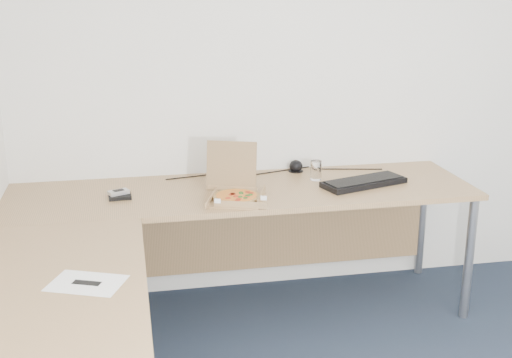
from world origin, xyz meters
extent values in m
cube|color=#A77F50|center=(-0.50, 1.40, 0.71)|extent=(2.50, 0.70, 0.03)
cube|color=#A77F50|center=(-1.40, 0.30, 0.71)|extent=(0.70, 1.50, 0.03)
cylinder|color=gray|center=(0.70, 1.70, 0.35)|extent=(0.05, 0.05, 0.70)
cube|color=#A57F52|center=(-0.56, 1.22, 0.73)|extent=(0.27, 0.27, 0.01)
cube|color=#A57F52|center=(-0.56, 1.37, 0.87)|extent=(0.27, 0.05, 0.26)
cylinder|color=tan|center=(-0.56, 1.22, 0.75)|extent=(0.24, 0.24, 0.02)
cylinder|color=#A83721|center=(-0.56, 1.22, 0.76)|extent=(0.21, 0.21, 0.00)
cylinder|color=white|center=(-0.06, 1.49, 0.78)|extent=(0.06, 0.06, 0.11)
cube|color=black|center=(0.17, 1.35, 0.74)|extent=(0.50, 0.30, 0.03)
cube|color=black|center=(-1.15, 1.37, 0.74)|extent=(0.12, 0.10, 0.02)
cube|color=#B2B5BA|center=(-1.15, 1.38, 0.76)|extent=(0.12, 0.09, 0.02)
cube|color=white|center=(-1.27, 0.38, 0.73)|extent=(0.32, 0.28, 0.00)
ellipsoid|color=black|center=(-0.13, 1.68, 0.77)|extent=(0.09, 0.09, 0.07)
camera|label=1|loc=(-1.09, -1.95, 1.81)|focal=46.64mm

